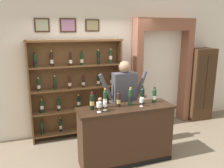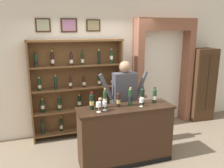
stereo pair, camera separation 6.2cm
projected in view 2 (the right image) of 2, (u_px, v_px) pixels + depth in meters
name	position (u px, v px, depth m)	size (l,w,h in m)	color
ground_plane	(116.00, 163.00, 4.04)	(14.00, 14.00, 0.02)	#7A6B56
back_wall	(93.00, 62.00, 5.12)	(12.00, 0.19, 3.14)	silver
wine_shelf	(77.00, 86.00, 4.86)	(1.95, 0.31, 2.08)	brown
archway_doorway	(161.00, 65.00, 5.55)	(1.48, 0.45, 2.52)	brown
side_cabinet	(201.00, 84.00, 5.84)	(0.61, 0.46, 1.82)	#422B19
tasting_counter	(125.00, 135.00, 3.97)	(1.64, 0.51, 1.01)	#382316
shopkeeper	(125.00, 95.00, 4.38)	(1.00, 0.22, 1.71)	#2D3347
tasting_bottle_super_tuscan	(92.00, 101.00, 3.72)	(0.07, 0.07, 0.30)	black
tasting_bottle_bianco	(105.00, 99.00, 3.80)	(0.07, 0.07, 0.33)	#19381E
tasting_bottle_chianti	(118.00, 99.00, 3.85)	(0.07, 0.07, 0.28)	black
tasting_bottle_prosecco	(130.00, 97.00, 3.90)	(0.07, 0.07, 0.32)	#19381E
tasting_bottle_vin_santo	(142.00, 96.00, 3.99)	(0.07, 0.07, 0.33)	black
tasting_bottle_rosso	(155.00, 95.00, 4.07)	(0.07, 0.07, 0.28)	#19381E
wine_glass_right	(99.00, 105.00, 3.59)	(0.08, 0.08, 0.16)	silver
wine_glass_left	(105.00, 104.00, 3.67)	(0.07, 0.07, 0.15)	silver
wine_glass_spare	(141.00, 101.00, 3.86)	(0.07, 0.07, 0.14)	silver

